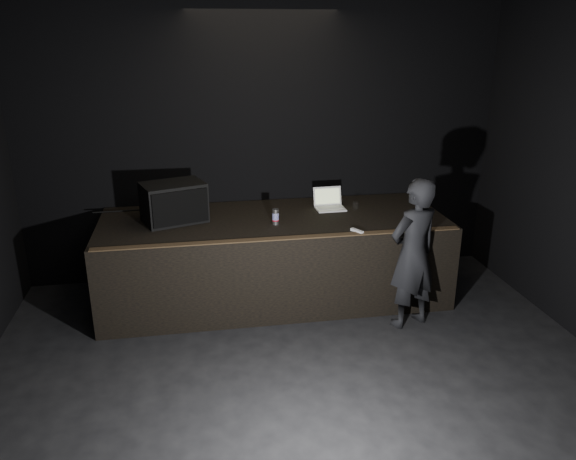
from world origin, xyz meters
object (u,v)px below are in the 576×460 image
(laptop, at_px, (329,203))
(stage_monitor, at_px, (174,202))
(beer_can, at_px, (275,217))
(stage_riser, at_px, (274,257))
(person, at_px, (413,254))

(laptop, bearing_deg, stage_monitor, -175.67)
(laptop, distance_m, beer_can, 0.90)
(stage_riser, height_order, laptop, laptop)
(stage_monitor, distance_m, person, 2.71)
(stage_riser, relative_size, laptop, 11.09)
(stage_monitor, bearing_deg, person, -40.95)
(stage_riser, bearing_deg, beer_can, -92.24)
(stage_riser, bearing_deg, person, -34.99)
(beer_can, xyz_separation_m, person, (1.37, -0.71, -0.26))
(stage_monitor, xyz_separation_m, person, (2.48, -1.02, -0.40))
(stage_monitor, height_order, person, person)
(stage_riser, distance_m, stage_monitor, 1.34)
(beer_can, relative_size, person, 0.11)
(stage_monitor, bearing_deg, laptop, -12.61)
(stage_riser, bearing_deg, laptop, 19.90)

